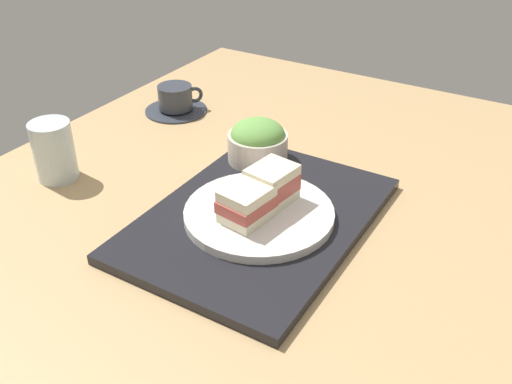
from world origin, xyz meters
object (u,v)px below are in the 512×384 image
sandwich_plate (259,213)px  sandwich_far (272,184)px  drinking_glass (54,151)px  sandwich_near (247,204)px  coffee_cup (176,101)px  salad_bowl (258,141)px

sandwich_plate → sandwich_far: 4.91cm
drinking_glass → sandwich_near: bearing=-86.2°
sandwich_plate → sandwich_near: size_ratio=2.78×
drinking_glass → sandwich_plate: bearing=-81.6°
sandwich_plate → sandwich_far: sandwich_far is taller
sandwich_far → coffee_cup: (24.92, 38.43, -3.54)cm
sandwich_far → sandwich_near: bearing=173.8°
sandwich_far → drinking_glass: drinking_glass is taller
sandwich_near → salad_bowl: size_ratio=0.77×
coffee_cup → drinking_glass: size_ratio=1.28×
sandwich_plate → coffee_cup: 47.33cm
sandwich_plate → drinking_glass: drinking_glass is taller
sandwich_plate → drinking_glass: 39.09cm
salad_bowl → coffee_cup: 31.05cm
sandwich_far → drinking_glass: (-8.89, 38.90, -0.70)cm
salad_bowl → sandwich_near: bearing=-153.6°
sandwich_near → coffee_cup: (31.30, 37.74, -3.21)cm
coffee_cup → sandwich_near: bearing=-129.7°
salad_bowl → coffee_cup: salad_bowl is taller
drinking_glass → sandwich_far: bearing=-77.1°
sandwich_near → sandwich_far: bearing=-6.2°
sandwich_near → sandwich_far: (6.38, -0.69, 0.32)cm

